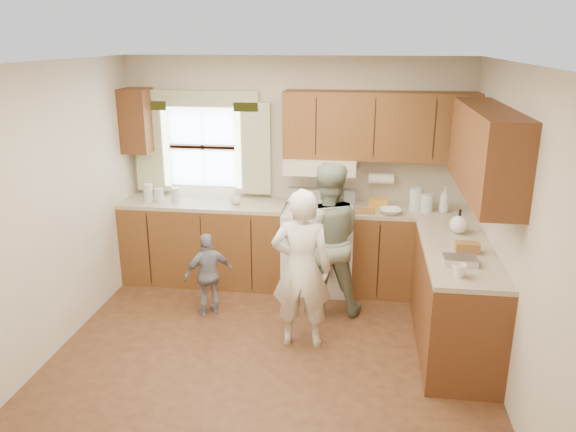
# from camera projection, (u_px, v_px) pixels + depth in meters

# --- Properties ---
(room) EXTENTS (3.80, 3.80, 3.80)m
(room) POSITION_uv_depth(u_px,v_px,m) (269.00, 219.00, 4.64)
(room) COLOR #422414
(room) RESTS_ON ground
(kitchen_fixtures) EXTENTS (3.80, 2.25, 2.15)m
(kitchen_fixtures) POSITION_uv_depth(u_px,v_px,m) (347.00, 227.00, 5.70)
(kitchen_fixtures) COLOR #4A2910
(kitchen_fixtures) RESTS_ON ground
(stove) EXTENTS (0.76, 0.67, 1.07)m
(stove) POSITION_uv_depth(u_px,v_px,m) (319.00, 247.00, 6.20)
(stove) COLOR silver
(stove) RESTS_ON ground
(woman_left) EXTENTS (0.54, 0.36, 1.47)m
(woman_left) POSITION_uv_depth(u_px,v_px,m) (301.00, 269.00, 4.93)
(woman_left) COLOR silver
(woman_left) RESTS_ON ground
(woman_right) EXTENTS (0.84, 0.70, 1.55)m
(woman_right) POSITION_uv_depth(u_px,v_px,m) (326.00, 240.00, 5.53)
(woman_right) COLOR #294238
(woman_right) RESTS_ON ground
(child) EXTENTS (0.53, 0.45, 0.86)m
(child) POSITION_uv_depth(u_px,v_px,m) (209.00, 274.00, 5.58)
(child) COLOR gray
(child) RESTS_ON ground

